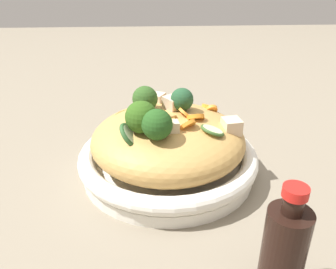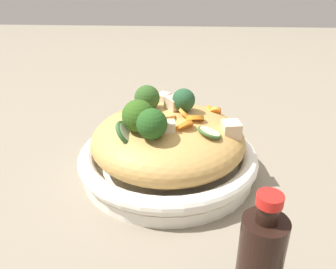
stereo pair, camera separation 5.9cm
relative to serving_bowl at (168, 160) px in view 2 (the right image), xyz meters
name	(u,v)px [view 2 (the right image)]	position (x,y,z in m)	size (l,w,h in m)	color
ground_plane	(168,172)	(0.00, 0.00, -0.03)	(3.00, 3.00, 0.00)	gray
serving_bowl	(168,160)	(0.00, 0.00, 0.00)	(0.31, 0.31, 0.05)	white
noodle_heap	(168,139)	(0.00, 0.00, 0.04)	(0.26, 0.26, 0.10)	tan
broccoli_florets	(152,111)	(-0.02, -0.02, 0.10)	(0.13, 0.16, 0.06)	#9DBC70
carrot_coins	(190,116)	(0.04, 0.01, 0.08)	(0.16, 0.14, 0.03)	orange
zucchini_slices	(157,133)	(-0.01, -0.05, 0.08)	(0.17, 0.06, 0.04)	beige
chicken_chunks	(187,114)	(0.03, 0.01, 0.08)	(0.15, 0.16, 0.05)	beige
soy_sauce_bottle	(260,259)	(0.11, -0.25, 0.04)	(0.05, 0.05, 0.14)	black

